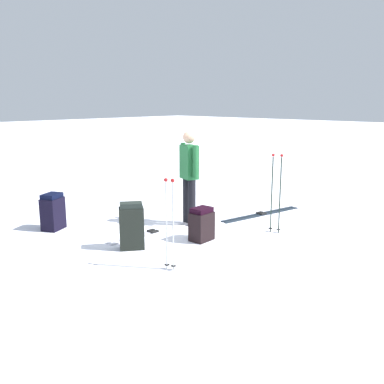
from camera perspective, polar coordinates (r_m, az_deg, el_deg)
name	(u,v)px	position (r m, az deg, el deg)	size (l,w,h in m)	color
ground_plane	(192,231)	(7.54, 0.00, -5.21)	(80.00, 80.00, 0.00)	white
skier_standing	(189,173)	(7.77, -0.38, 2.54)	(0.54, 0.32, 1.70)	black
ski_pair_near	(261,214)	(8.72, 9.09, -2.89)	(0.55, 1.95, 0.05)	#19222D
ski_pair_far	(153,232)	(7.49, -5.17, -5.30)	(0.28, 1.79, 0.05)	silver
backpack_large_dark	(202,224)	(7.01, 1.28, -4.29)	(0.28, 0.38, 0.55)	black
backpack_bright	(53,212)	(7.96, -17.82, -2.51)	(0.41, 0.46, 0.64)	black
backpack_small_spare	(132,226)	(6.66, -7.94, -4.49)	(0.40, 0.43, 0.73)	black
ski_poles_planted_near	(170,220)	(5.70, -2.96, -3.65)	(0.17, 0.10, 1.25)	#ADB2B5
ski_poles_planted_far	(276,190)	(7.44, 10.99, 0.32)	(0.21, 0.11, 1.36)	black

